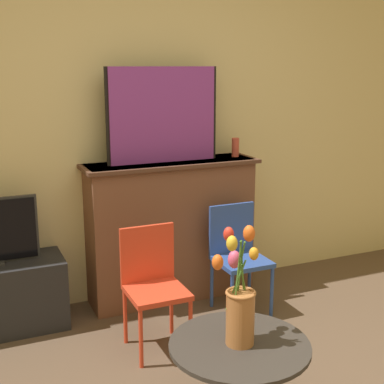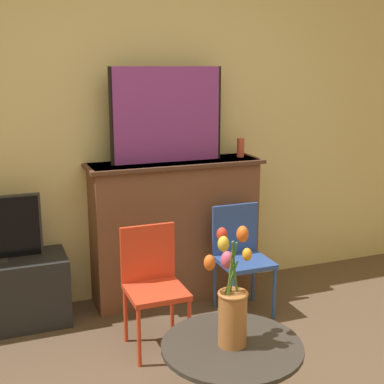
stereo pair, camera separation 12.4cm
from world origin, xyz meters
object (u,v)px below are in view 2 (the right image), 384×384
Objects in this scene: painting at (167,115)px; chair_blue at (241,252)px; vase_tulips at (232,303)px; chair_red at (153,279)px.

painting is 1.04m from chair_blue.
painting is 1.65m from vase_tulips.
vase_tulips is at bearing -118.29° from chair_blue.
chair_red is 1.00× the size of chair_blue.
painting is 1.53× the size of vase_tulips.
painting reaches higher than chair_blue.
vase_tulips is (0.09, -0.87, 0.22)m from chair_red.
vase_tulips reaches higher than chair_red.
chair_blue is at bearing 61.71° from vase_tulips.
chair_red is 0.90m from vase_tulips.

